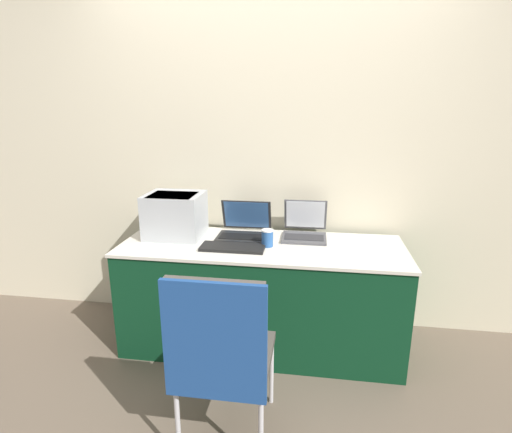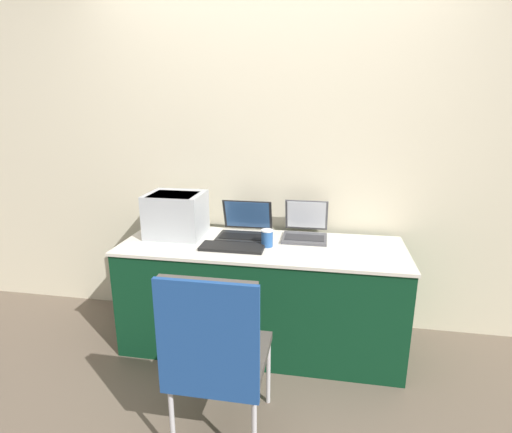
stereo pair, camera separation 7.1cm
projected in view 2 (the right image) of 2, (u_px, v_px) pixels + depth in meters
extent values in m
plane|color=#6B5B4C|center=(253.00, 371.00, 2.51)|extent=(14.00, 14.00, 0.00)
cube|color=beige|center=(271.00, 150.00, 2.85)|extent=(8.00, 0.05, 2.60)
cube|color=#0C381E|center=(261.00, 297.00, 2.71)|extent=(1.83, 0.63, 0.71)
cube|color=silver|center=(262.00, 246.00, 2.61)|extent=(1.85, 0.65, 0.02)
cube|color=#B2B7BC|center=(176.00, 214.00, 2.76)|extent=(0.38, 0.33, 0.30)
cube|color=black|center=(173.00, 198.00, 2.69)|extent=(0.30, 0.25, 0.05)
cube|color=black|center=(243.00, 237.00, 2.72)|extent=(0.35, 0.23, 0.02)
cube|color=black|center=(243.00, 236.00, 2.71)|extent=(0.31, 0.13, 0.00)
cube|color=black|center=(248.00, 215.00, 2.84)|extent=(0.35, 0.08, 0.22)
cube|color=#2D5184|center=(247.00, 215.00, 2.83)|extent=(0.31, 0.07, 0.20)
cube|color=#4C4C51|center=(305.00, 238.00, 2.70)|extent=(0.30, 0.24, 0.02)
cube|color=#2D2D30|center=(304.00, 238.00, 2.69)|extent=(0.26, 0.13, 0.00)
cube|color=#4C4C51|center=(306.00, 215.00, 2.82)|extent=(0.30, 0.08, 0.23)
cube|color=silver|center=(306.00, 215.00, 2.81)|extent=(0.27, 0.07, 0.20)
cube|color=black|center=(232.00, 247.00, 2.53)|extent=(0.41, 0.16, 0.02)
cylinder|color=#285699|center=(267.00, 239.00, 2.57)|extent=(0.07, 0.07, 0.10)
cylinder|color=white|center=(267.00, 230.00, 2.55)|extent=(0.08, 0.08, 0.01)
cube|color=#4C4742|center=(223.00, 357.00, 1.96)|extent=(0.42, 0.47, 0.04)
cube|color=#4C4742|center=(209.00, 333.00, 1.68)|extent=(0.42, 0.03, 0.50)
cylinder|color=silver|center=(201.00, 364.00, 2.26)|extent=(0.02, 0.02, 0.40)
cylinder|color=silver|center=(268.00, 371.00, 2.20)|extent=(0.02, 0.02, 0.40)
cylinder|color=silver|center=(172.00, 422.00, 1.85)|extent=(0.02, 0.02, 0.40)
cylinder|color=silver|center=(254.00, 433.00, 1.78)|extent=(0.02, 0.02, 0.40)
cube|color=#1E478C|center=(207.00, 342.00, 1.66)|extent=(0.44, 0.02, 0.55)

